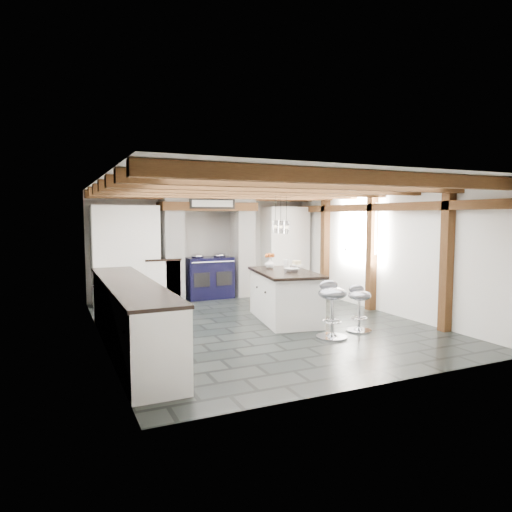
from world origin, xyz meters
name	(u,v)px	position (x,y,z in m)	size (l,w,h in m)	color
ground	(260,324)	(0.00, 0.00, 0.00)	(6.00, 6.00, 0.00)	black
room_shell	(199,255)	(-0.61, 1.42, 1.07)	(6.00, 6.03, 6.00)	white
range_cooker	(209,277)	(0.00, 2.68, 0.47)	(1.00, 0.63, 0.99)	black
kitchen_island	(285,295)	(0.50, 0.09, 0.44)	(1.19, 1.85, 1.14)	white
bar_stool_near	(359,303)	(1.19, -1.06, 0.45)	(0.45, 0.45, 0.72)	silver
bar_stool_far	(332,303)	(0.59, -1.21, 0.53)	(0.48, 0.48, 0.85)	silver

